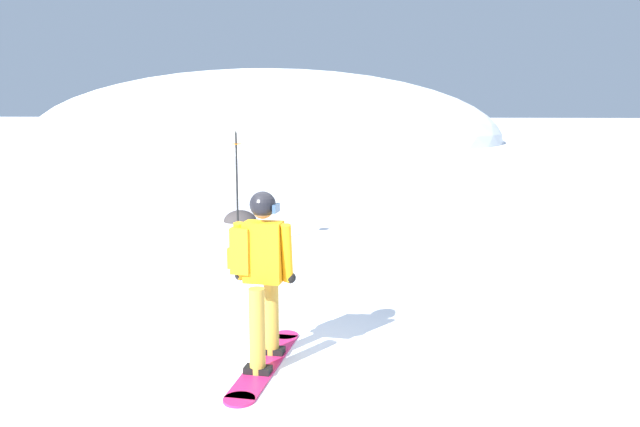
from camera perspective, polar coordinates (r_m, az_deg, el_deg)
ground_plane at (r=6.31m, az=-2.69°, el=-13.55°), size 300.00×300.00×0.00m
ridge_peak_main at (r=48.13m, az=-4.80°, el=6.69°), size 34.78×31.30×10.62m
snowboarder_main at (r=6.00m, az=-5.44°, el=-5.50°), size 0.64×1.84×1.71m
piste_marker_near at (r=11.02m, az=-7.61°, el=2.91°), size 0.20×0.20×2.12m
rock_dark at (r=13.84m, az=-7.29°, el=-0.75°), size 0.74×0.63×0.52m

